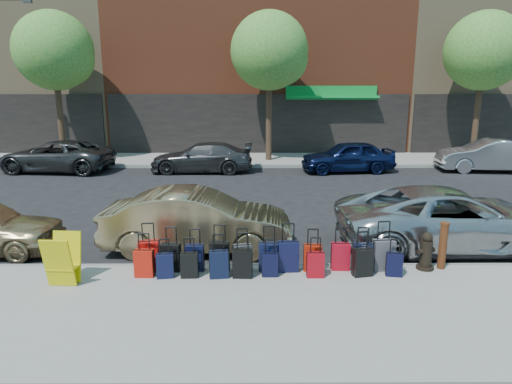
{
  "coord_description": "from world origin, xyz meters",
  "views": [
    {
      "loc": [
        -0.26,
        -13.71,
        3.95
      ],
      "look_at": [
        -0.2,
        -1.5,
        1.05
      ],
      "focal_mm": 32.0,
      "sensor_mm": 36.0,
      "label": 1
    }
  ],
  "objects_px": {
    "tree_center": "(272,53)",
    "tree_right": "(487,53)",
    "display_rack": "(63,260)",
    "car_far_1": "(202,157)",
    "bollard": "(443,245)",
    "car_near_1": "(198,221)",
    "fire_hydrant": "(426,252)",
    "car_far_2": "(348,157)",
    "tree_left": "(57,53)",
    "car_far_3": "(489,155)",
    "car_near_2": "(450,219)",
    "suitcase_front_5": "(269,257)",
    "car_far_0": "(56,156)"
  },
  "relations": [
    {
      "from": "tree_center",
      "to": "car_far_1",
      "type": "xyz_separation_m",
      "value": [
        -3.29,
        -2.56,
        -4.74
      ]
    },
    {
      "from": "suitcase_front_5",
      "to": "car_far_0",
      "type": "distance_m",
      "value": 15.16
    },
    {
      "from": "car_far_0",
      "to": "car_near_2",
      "type": "bearing_deg",
      "value": 59.99
    },
    {
      "from": "tree_center",
      "to": "suitcase_front_5",
      "type": "height_order",
      "value": "tree_center"
    },
    {
      "from": "tree_left",
      "to": "suitcase_front_5",
      "type": "bearing_deg",
      "value": -55.32
    },
    {
      "from": "bollard",
      "to": "car_far_1",
      "type": "bearing_deg",
      "value": 118.55
    },
    {
      "from": "car_far_1",
      "to": "fire_hydrant",
      "type": "bearing_deg",
      "value": 27.93
    },
    {
      "from": "car_far_0",
      "to": "bollard",
      "type": "bearing_deg",
      "value": 54.15
    },
    {
      "from": "tree_right",
      "to": "car_far_1",
      "type": "distance_m",
      "value": 14.81
    },
    {
      "from": "car_near_2",
      "to": "car_far_1",
      "type": "xyz_separation_m",
      "value": [
        -7.16,
        10.04,
        -0.08
      ]
    },
    {
      "from": "car_far_3",
      "to": "bollard",
      "type": "bearing_deg",
      "value": -24.77
    },
    {
      "from": "suitcase_front_5",
      "to": "car_near_1",
      "type": "xyz_separation_m",
      "value": [
        -1.66,
        1.6,
        0.29
      ]
    },
    {
      "from": "display_rack",
      "to": "car_far_2",
      "type": "bearing_deg",
      "value": 61.09
    },
    {
      "from": "tree_center",
      "to": "display_rack",
      "type": "relative_size",
      "value": 7.35
    },
    {
      "from": "car_near_2",
      "to": "car_far_3",
      "type": "height_order",
      "value": "car_near_2"
    },
    {
      "from": "tree_center",
      "to": "tree_right",
      "type": "bearing_deg",
      "value": 0.0
    },
    {
      "from": "tree_center",
      "to": "car_far_1",
      "type": "bearing_deg",
      "value": -142.11
    },
    {
      "from": "tree_right",
      "to": "car_far_0",
      "type": "distance_m",
      "value": 21.17
    },
    {
      "from": "fire_hydrant",
      "to": "car_far_0",
      "type": "bearing_deg",
      "value": 114.73
    },
    {
      "from": "display_rack",
      "to": "car_near_2",
      "type": "xyz_separation_m",
      "value": [
        8.46,
        2.36,
        0.11
      ]
    },
    {
      "from": "tree_center",
      "to": "fire_hydrant",
      "type": "xyz_separation_m",
      "value": [
        2.7,
        -14.25,
        -4.89
      ]
    },
    {
      "from": "tree_right",
      "to": "car_near_2",
      "type": "xyz_separation_m",
      "value": [
        -6.63,
        -12.6,
        -4.66
      ]
    },
    {
      "from": "tree_left",
      "to": "fire_hydrant",
      "type": "bearing_deg",
      "value": -47.19
    },
    {
      "from": "tree_center",
      "to": "car_far_3",
      "type": "distance_m",
      "value": 11.24
    },
    {
      "from": "display_rack",
      "to": "fire_hydrant",
      "type": "bearing_deg",
      "value": 9.54
    },
    {
      "from": "tree_right",
      "to": "car_far_3",
      "type": "relative_size",
      "value": 1.6
    },
    {
      "from": "tree_center",
      "to": "display_rack",
      "type": "distance_m",
      "value": 16.36
    },
    {
      "from": "fire_hydrant",
      "to": "tree_left",
      "type": "bearing_deg",
      "value": 110.52
    },
    {
      "from": "tree_left",
      "to": "car_far_1",
      "type": "xyz_separation_m",
      "value": [
        7.21,
        -2.56,
        -4.74
      ]
    },
    {
      "from": "fire_hydrant",
      "to": "car_far_2",
      "type": "bearing_deg",
      "value": 64.34
    },
    {
      "from": "car_near_2",
      "to": "display_rack",
      "type": "bearing_deg",
      "value": 103.32
    },
    {
      "from": "tree_left",
      "to": "car_far_1",
      "type": "height_order",
      "value": "tree_left"
    },
    {
      "from": "tree_center",
      "to": "car_far_2",
      "type": "xyz_separation_m",
      "value": [
        3.38,
        -2.61,
        -4.7
      ]
    },
    {
      "from": "car_near_1",
      "to": "tree_left",
      "type": "bearing_deg",
      "value": 34.72
    },
    {
      "from": "car_far_2",
      "to": "car_far_3",
      "type": "xyz_separation_m",
      "value": [
        6.52,
        0.08,
        0.03
      ]
    },
    {
      "from": "car_far_3",
      "to": "tree_right",
      "type": "bearing_deg",
      "value": 172.42
    },
    {
      "from": "tree_left",
      "to": "car_far_3",
      "type": "distance_m",
      "value": 21.08
    },
    {
      "from": "display_rack",
      "to": "car_far_3",
      "type": "bearing_deg",
      "value": 44.55
    },
    {
      "from": "suitcase_front_5",
      "to": "car_far_2",
      "type": "height_order",
      "value": "car_far_2"
    },
    {
      "from": "display_rack",
      "to": "car_far_1",
      "type": "distance_m",
      "value": 12.47
    },
    {
      "from": "car_far_2",
      "to": "fire_hydrant",
      "type": "bearing_deg",
      "value": -9.45
    },
    {
      "from": "bollard",
      "to": "car_near_1",
      "type": "height_order",
      "value": "car_near_1"
    },
    {
      "from": "tree_right",
      "to": "car_near_2",
      "type": "bearing_deg",
      "value": -117.76
    },
    {
      "from": "suitcase_front_5",
      "to": "display_rack",
      "type": "xyz_separation_m",
      "value": [
        -3.99,
        -0.65,
        0.19
      ]
    },
    {
      "from": "display_rack",
      "to": "suitcase_front_5",
      "type": "bearing_deg",
      "value": 13.23
    },
    {
      "from": "car_near_2",
      "to": "car_far_2",
      "type": "distance_m",
      "value": 10.0
    },
    {
      "from": "fire_hydrant",
      "to": "car_far_1",
      "type": "distance_m",
      "value": 13.13
    },
    {
      "from": "bollard",
      "to": "car_near_1",
      "type": "xyz_separation_m",
      "value": [
        -5.31,
        1.5,
        0.07
      ]
    },
    {
      "from": "bollard",
      "to": "display_rack",
      "type": "bearing_deg",
      "value": -174.43
    },
    {
      "from": "car_far_3",
      "to": "fire_hydrant",
      "type": "bearing_deg",
      "value": -25.97
    }
  ]
}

